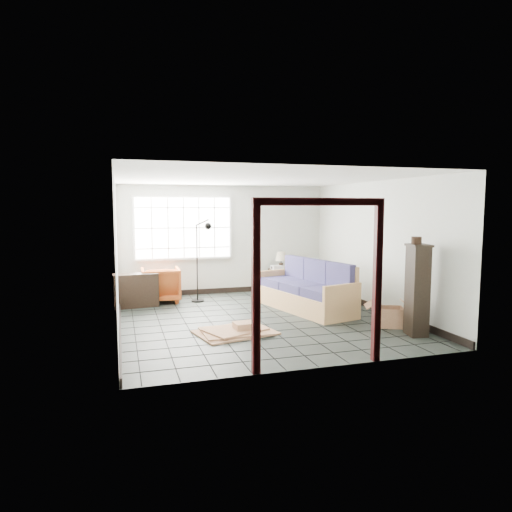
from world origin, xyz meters
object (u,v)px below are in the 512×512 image
object	(u,v)px
futon_sofa	(308,292)
tall_shelf	(417,289)
side_table	(280,273)
armchair	(161,283)

from	to	relation	value
futon_sofa	tall_shelf	xyz separation A→B (m)	(0.95, -2.22, 0.39)
tall_shelf	side_table	bearing A→B (deg)	112.45
futon_sofa	side_table	size ratio (longest dim) A/B	4.28
armchair	tall_shelf	bearing A→B (deg)	135.61
futon_sofa	tall_shelf	distance (m)	2.45
armchair	side_table	world-z (taller)	armchair
futon_sofa	armchair	bearing A→B (deg)	135.47
futon_sofa	tall_shelf	world-z (taller)	tall_shelf
armchair	tall_shelf	xyz separation A→B (m)	(3.76, -3.88, 0.34)
armchair	tall_shelf	world-z (taller)	tall_shelf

